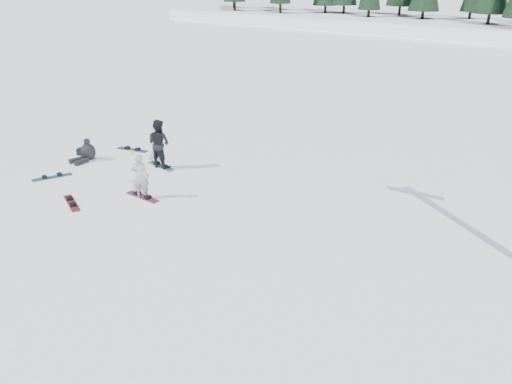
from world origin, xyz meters
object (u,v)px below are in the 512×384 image
snowboarder_woman (140,176)px  snowboard_loose_a (52,177)px  seated_rider (87,152)px  gear_bag (83,152)px  snowboard_loose_c (133,150)px  snowboard_loose_b (72,203)px  snowboarder_man (159,143)px

snowboarder_woman → snowboard_loose_a: (-4.27, -0.85, -0.82)m
snowboarder_woman → seated_rider: 4.94m
gear_bag → snowboarder_woman: bearing=-15.1°
snowboard_loose_c → seated_rider: bearing=-119.9°
snowboard_loose_c → snowboarder_woman: bearing=-51.3°
gear_bag → snowboard_loose_a: 2.62m
snowboard_loose_c → snowboard_loose_b: (2.59, -5.02, 0.00)m
snowboard_loose_c → snowboard_loose_b: 5.65m
snowboarder_woman → gear_bag: bearing=-48.0°
snowboard_loose_c → snowboard_loose_b: bearing=-76.8°
gear_bag → snowboard_loose_b: 5.08m
snowboarder_woman → snowboard_loose_b: 2.57m
snowboarder_man → snowboard_loose_a: size_ratio=1.35×
snowboard_loose_a → gear_bag: bearing=52.0°
snowboarder_man → snowboard_loose_b: bearing=83.8°
snowboard_loose_a → snowboard_loose_c: bearing=23.9°
seated_rider → gear_bag: seated_rider is taller
snowboarder_woman → seated_rider: (-4.76, 1.21, -0.47)m
snowboarder_woman → snowboard_loose_a: 4.43m
snowboarder_woman → seated_rider: size_ratio=1.56×
gear_bag → snowboard_loose_c: (1.26, 1.72, -0.14)m
snowboarder_man → seated_rider: size_ratio=1.76×
seated_rider → snowboarder_man: bearing=27.5°
snowboarder_man → snowboard_loose_b: (0.07, -4.35, -0.99)m
snowboarder_man → snowboard_loose_c: size_ratio=1.35×
seated_rider → snowboard_loose_a: (0.50, -2.06, -0.35)m
gear_bag → snowboard_loose_b: (3.85, -3.30, -0.14)m
snowboarder_woman → snowboard_loose_c: 5.35m
snowboarder_man → snowboard_loose_b: size_ratio=1.35×
seated_rider → snowboard_loose_a: bearing=-71.9°
snowboarder_man → snowboard_loose_b: snowboarder_man is taller
snowboard_loose_b → snowboard_loose_a: bearing=-176.8°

